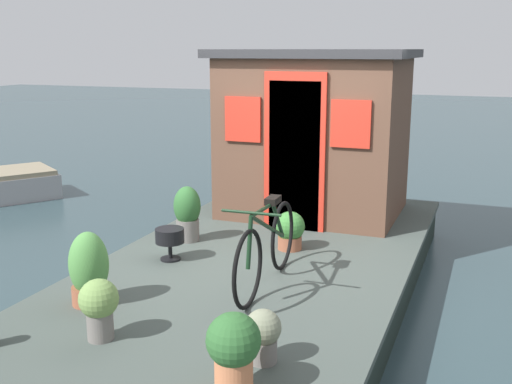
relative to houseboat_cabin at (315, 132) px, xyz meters
name	(u,v)px	position (x,y,z in m)	size (l,w,h in m)	color
ground_plane	(263,297)	(-1.84, 0.00, -1.49)	(60.00, 60.00, 0.00)	#2D4247
houseboat_deck	(263,276)	(-1.84, 0.00, -1.26)	(5.90, 2.92, 0.46)	#424C47
houseboat_cabin	(315,132)	(0.00, 0.00, 0.00)	(1.86, 2.31, 2.04)	brown
bicycle	(267,247)	(-2.62, -0.33, -0.66)	(1.61, 0.50, 0.79)	black
potted_plant_fern	(263,334)	(-3.89, -0.77, -0.83)	(0.25, 0.25, 0.37)	slate
potted_plant_ivy	(99,305)	(-4.01, 0.43, -0.77)	(0.29, 0.29, 0.45)	slate
potted_plant_basil	(187,213)	(-1.68, 0.94, -0.72)	(0.29, 0.29, 0.60)	slate
potted_plant_thyme	(89,270)	(-3.50, 0.89, -0.74)	(0.32, 0.32, 0.61)	#935138
potted_plant_succulent	(234,349)	(-4.31, -0.74, -0.74)	(0.34, 0.34, 0.52)	#C6754C
potted_plant_rosemary	(290,230)	(-1.56, -0.19, -0.82)	(0.31, 0.31, 0.40)	#935138
charcoal_grill	(170,237)	(-2.31, 0.80, -0.80)	(0.29, 0.29, 0.32)	black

